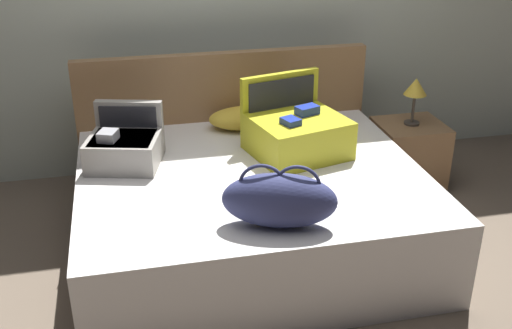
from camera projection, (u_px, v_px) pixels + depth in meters
ground_plane at (268, 287)px, 3.25m from camera, size 12.00×12.00×0.00m
bed at (251, 210)px, 3.49m from camera, size 1.88×1.60×0.49m
headboard at (225, 121)px, 4.14m from camera, size 1.92×0.08×0.94m
hard_case_large at (297, 132)px, 3.56m from camera, size 0.61×0.58×0.43m
hard_case_medium at (125, 146)px, 3.44m from camera, size 0.47×0.46×0.32m
duffel_bag at (279, 200)px, 2.82m from camera, size 0.57×0.36×0.31m
pillow_center_head at (248, 118)px, 3.94m from camera, size 0.52×0.29×0.14m
nightstand at (408, 155)px, 4.23m from camera, size 0.44×0.40×0.45m
table_lamp at (415, 89)px, 4.03m from camera, size 0.15×0.15×0.32m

